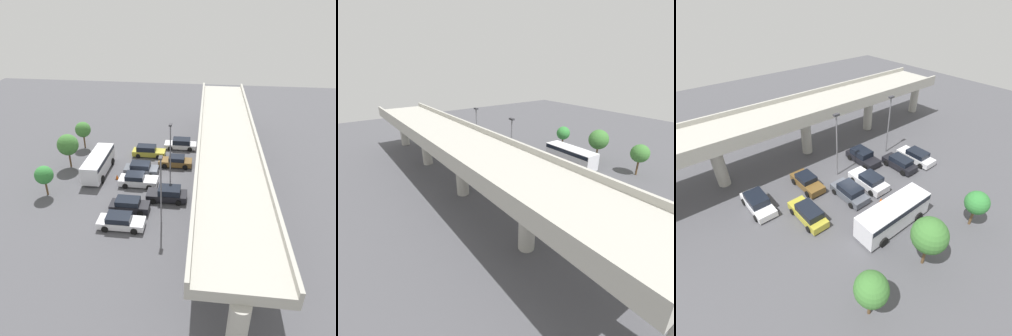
# 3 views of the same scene
# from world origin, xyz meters

# --- Properties ---
(ground_plane) EXTENTS (96.32, 96.32, 0.00)m
(ground_plane) POSITION_xyz_m (0.00, 0.00, 0.00)
(ground_plane) COLOR #4C4C51
(highway_overpass) EXTENTS (46.28, 6.80, 7.02)m
(highway_overpass) POSITION_xyz_m (0.00, 9.28, 5.58)
(highway_overpass) COLOR #ADAAA0
(highway_overpass) RESTS_ON ground_plane
(parked_car_0) EXTENTS (2.20, 4.83, 1.58)m
(parked_car_0) POSITION_xyz_m (-9.88, 3.09, 0.75)
(parked_car_0) COLOR silver
(parked_car_0) RESTS_ON ground_plane
(parked_car_1) EXTENTS (2.02, 4.77, 1.62)m
(parked_car_1) POSITION_xyz_m (-6.77, -1.47, 0.77)
(parked_car_1) COLOR gold
(parked_car_1) RESTS_ON ground_plane
(parked_car_2) EXTENTS (2.11, 4.57, 1.51)m
(parked_car_2) POSITION_xyz_m (-4.14, 2.85, 0.71)
(parked_car_2) COLOR brown
(parked_car_2) RESTS_ON ground_plane
(parked_car_3) EXTENTS (2.20, 4.48, 1.55)m
(parked_car_3) POSITION_xyz_m (-1.56, -1.52, 0.73)
(parked_car_3) COLOR #515660
(parked_car_3) RESTS_ON ground_plane
(parked_car_4) EXTENTS (2.26, 4.81, 1.57)m
(parked_car_4) POSITION_xyz_m (1.38, -1.40, 0.74)
(parked_car_4) COLOR silver
(parked_car_4) RESTS_ON ground_plane
(parked_car_5) EXTENTS (2.24, 4.66, 1.66)m
(parked_car_5) POSITION_xyz_m (4.18, 2.72, 0.78)
(parked_car_5) COLOR black
(parked_car_5) RESTS_ON ground_plane
(parked_car_6) EXTENTS (2.05, 4.36, 1.54)m
(parked_car_6) POSITION_xyz_m (6.80, -1.25, 0.75)
(parked_car_6) COLOR black
(parked_car_6) RESTS_ON ground_plane
(parked_car_7) EXTENTS (2.18, 4.88, 1.50)m
(parked_car_7) POSITION_xyz_m (9.69, -1.51, 0.71)
(parked_car_7) COLOR silver
(parked_car_7) RESTS_ON ground_plane
(shuttle_bus) EXTENTS (7.77, 2.64, 2.58)m
(shuttle_bus) POSITION_xyz_m (-1.07, -7.15, 1.55)
(shuttle_bus) COLOR silver
(shuttle_bus) RESTS_ON ground_plane
(lamp_post_near_aisle) EXTENTS (0.70, 0.35, 7.78)m
(lamp_post_near_aisle) POSITION_xyz_m (8.38, 2.55, 4.58)
(lamp_post_near_aisle) COLOR slate
(lamp_post_near_aisle) RESTS_ON ground_plane
(lamp_post_mid_lot) EXTENTS (0.70, 0.35, 7.81)m
(lamp_post_mid_lot) POSITION_xyz_m (-0.07, 2.55, 4.59)
(lamp_post_mid_lot) COLOR slate
(lamp_post_mid_lot) RESTS_ON ground_plane
(tree_front_left) EXTENTS (2.34, 2.34, 4.15)m
(tree_front_left) POSITION_xyz_m (-8.42, -11.70, 2.96)
(tree_front_left) COLOR brown
(tree_front_left) RESTS_ON ground_plane
(tree_front_centre) EXTENTS (2.86, 2.86, 4.78)m
(tree_front_centre) POSITION_xyz_m (-2.21, -11.54, 3.33)
(tree_front_centre) COLOR brown
(tree_front_centre) RESTS_ON ground_plane
(tree_front_far_right) EXTENTS (2.18, 2.18, 3.80)m
(tree_front_far_right) POSITION_xyz_m (4.80, -11.73, 2.70)
(tree_front_far_right) COLOR brown
(tree_front_far_right) RESTS_ON ground_plane
(traffic_cone) EXTENTS (0.44, 0.44, 0.70)m
(traffic_cone) POSITION_xyz_m (0.34, -4.34, 0.33)
(traffic_cone) COLOR black
(traffic_cone) RESTS_ON ground_plane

